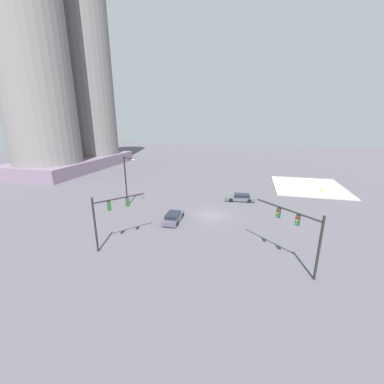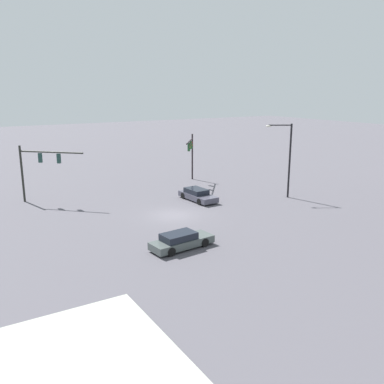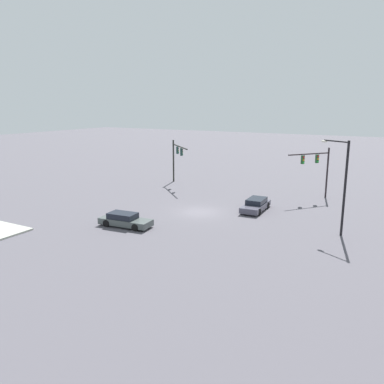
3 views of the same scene
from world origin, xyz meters
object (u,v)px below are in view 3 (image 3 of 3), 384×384
at_px(traffic_signal_opposite_side, 317,164).
at_px(sedan_car_waiting_far, 256,205).
at_px(traffic_signal_near_corner, 177,154).
at_px(streetlamp_curved_arm, 342,180).
at_px(sedan_car_approaching, 125,220).

xyz_separation_m(traffic_signal_opposite_side, sedan_car_waiting_far, (8.16, -4.18, -3.43)).
distance_m(traffic_signal_near_corner, traffic_signal_opposite_side, 18.30).
height_order(traffic_signal_near_corner, traffic_signal_opposite_side, traffic_signal_opposite_side).
distance_m(streetlamp_curved_arm, sedan_car_approaching, 18.70).
xyz_separation_m(traffic_signal_near_corner, sedan_car_waiting_far, (7.63, 14.11, -3.48)).
height_order(traffic_signal_near_corner, sedan_car_approaching, traffic_signal_near_corner).
xyz_separation_m(traffic_signal_opposite_side, sedan_car_approaching, (18.97, -12.42, -3.43)).
relative_size(traffic_signal_opposite_side, streetlamp_curved_arm, 0.74).
xyz_separation_m(streetlamp_curved_arm, sedan_car_waiting_far, (-3.83, -8.64, -4.02)).
xyz_separation_m(traffic_signal_opposite_side, streetlamp_curved_arm, (11.99, 4.46, 0.59)).
bearing_deg(streetlamp_curved_arm, traffic_signal_near_corner, 2.36).
distance_m(traffic_signal_opposite_side, sedan_car_waiting_far, 9.79).
xyz_separation_m(traffic_signal_near_corner, streetlamp_curved_arm, (11.46, 22.75, 0.54)).
xyz_separation_m(streetlamp_curved_arm, sedan_car_approaching, (6.98, -16.88, -4.02)).
relative_size(traffic_signal_near_corner, sedan_car_waiting_far, 1.19).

